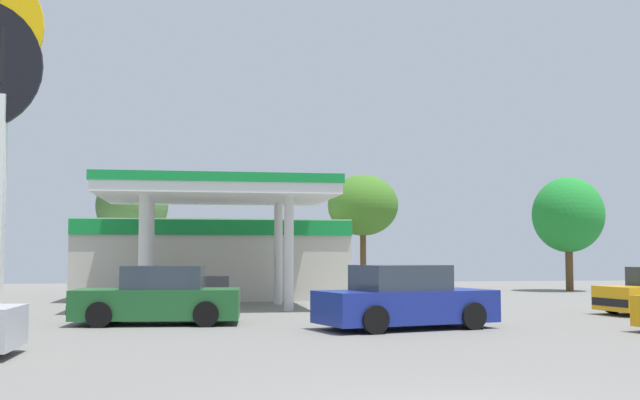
{
  "coord_description": "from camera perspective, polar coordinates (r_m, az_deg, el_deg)",
  "views": [
    {
      "loc": [
        -2.91,
        -8.1,
        1.82
      ],
      "look_at": [
        1.1,
        17.44,
        3.68
      ],
      "focal_mm": 43.6,
      "sensor_mm": 36.0,
      "label": 1
    }
  ],
  "objects": [
    {
      "name": "car_2",
      "position": [
        21.23,
        -11.76,
        -7.04
      ],
      "size": [
        4.47,
        2.26,
        1.55
      ],
      "color": "black",
      "rests_on": "ground"
    },
    {
      "name": "tree_3",
      "position": [
        42.15,
        17.75,
        -1.06
      ],
      "size": [
        3.65,
        3.65,
        5.88
      ],
      "color": "brown",
      "rests_on": "ground"
    },
    {
      "name": "tree_1",
      "position": [
        37.49,
        -13.63,
        -0.45
      ],
      "size": [
        3.34,
        3.34,
        5.85
      ],
      "color": "brown",
      "rests_on": "ground"
    },
    {
      "name": "tree_2",
      "position": [
        38.79,
        3.17,
        -0.41
      ],
      "size": [
        3.52,
        3.52,
        5.86
      ],
      "color": "brown",
      "rests_on": "ground"
    },
    {
      "name": "gas_station",
      "position": [
        33.29,
        -7.88,
        -3.86
      ],
      "size": [
        11.06,
        13.13,
        4.45
      ],
      "color": "beige",
      "rests_on": "ground"
    },
    {
      "name": "car_3",
      "position": [
        19.67,
        6.25,
        -7.29
      ],
      "size": [
        4.76,
        2.95,
        1.59
      ],
      "color": "black",
      "rests_on": "ground"
    }
  ]
}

